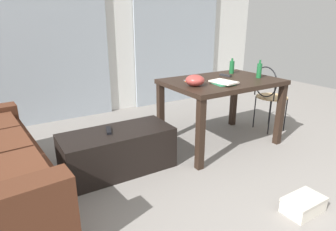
# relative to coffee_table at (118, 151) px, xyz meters

# --- Properties ---
(ground_plane) EXTENTS (8.82, 8.82, 0.00)m
(ground_plane) POSITION_rel_coffee_table_xyz_m (0.86, -0.31, -0.21)
(ground_plane) COLOR gray
(wall_back) EXTENTS (5.48, 0.10, 2.43)m
(wall_back) POSITION_rel_coffee_table_xyz_m (0.86, 1.93, 1.00)
(wall_back) COLOR silver
(wall_back) RESTS_ON ground
(curtains) EXTENTS (3.74, 0.03, 2.20)m
(curtains) POSITION_rel_coffee_table_xyz_m (0.86, 1.85, 0.89)
(curtains) COLOR #99A3AD
(curtains) RESTS_ON ground
(coffee_table) EXTENTS (1.07, 0.48, 0.42)m
(coffee_table) POSITION_rel_coffee_table_xyz_m (0.00, 0.00, 0.00)
(coffee_table) COLOR black
(coffee_table) RESTS_ON ground
(craft_table) EXTENTS (1.28, 0.87, 0.78)m
(craft_table) POSITION_rel_coffee_table_xyz_m (1.29, -0.01, 0.47)
(craft_table) COLOR black
(craft_table) RESTS_ON ground
(wire_chair) EXTENTS (0.40, 0.41, 0.87)m
(wire_chair) POSITION_rel_coffee_table_xyz_m (2.11, -0.02, 0.33)
(wire_chair) COLOR tan
(wire_chair) RESTS_ON ground
(bottle_near) EXTENTS (0.06, 0.06, 0.21)m
(bottle_near) POSITION_rel_coffee_table_xyz_m (1.73, -0.16, 0.66)
(bottle_near) COLOR #195B2D
(bottle_near) RESTS_ON craft_table
(bottle_far) EXTENTS (0.06, 0.06, 0.19)m
(bottle_far) POSITION_rel_coffee_table_xyz_m (1.66, 0.22, 0.65)
(bottle_far) COLOR #195B2D
(bottle_far) RESTS_ON craft_table
(bowl) EXTENTS (0.20, 0.20, 0.12)m
(bowl) POSITION_rel_coffee_table_xyz_m (0.84, -0.10, 0.63)
(bowl) COLOR #9E3833
(bowl) RESTS_ON craft_table
(book_stack) EXTENTS (0.23, 0.30, 0.03)m
(book_stack) POSITION_rel_coffee_table_xyz_m (1.15, -0.19, 0.59)
(book_stack) COLOR #2D7F56
(book_stack) RESTS_ON craft_table
(tv_remote_on_table) EXTENTS (0.06, 0.16, 0.02)m
(tv_remote_on_table) POSITION_rel_coffee_table_xyz_m (1.47, 0.12, 0.58)
(tv_remote_on_table) COLOR #232326
(tv_remote_on_table) RESTS_ON craft_table
(scissors) EXTENTS (0.07, 0.10, 0.00)m
(scissors) POSITION_rel_coffee_table_xyz_m (0.89, 0.13, 0.57)
(scissors) COLOR #9EA0A5
(scissors) RESTS_ON craft_table
(tv_remote_primary) EXTENTS (0.09, 0.18, 0.02)m
(tv_remote_primary) POSITION_rel_coffee_table_xyz_m (-0.07, 0.03, 0.22)
(tv_remote_primary) COLOR black
(tv_remote_primary) RESTS_ON coffee_table
(shoebox) EXTENTS (0.33, 0.20, 0.12)m
(shoebox) POSITION_rel_coffee_table_xyz_m (0.98, -1.37, -0.15)
(shoebox) COLOR beige
(shoebox) RESTS_ON ground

